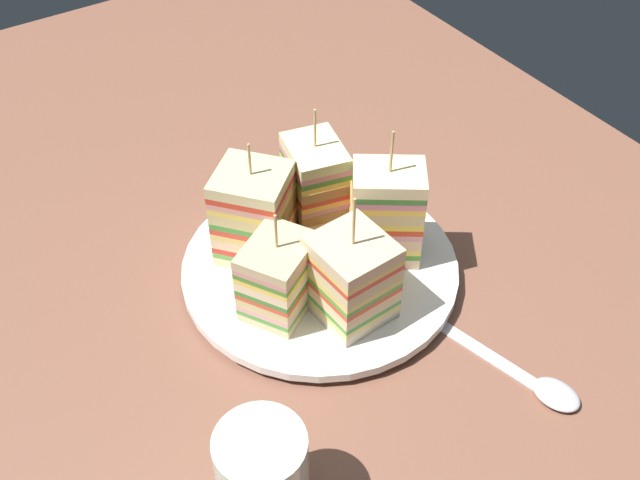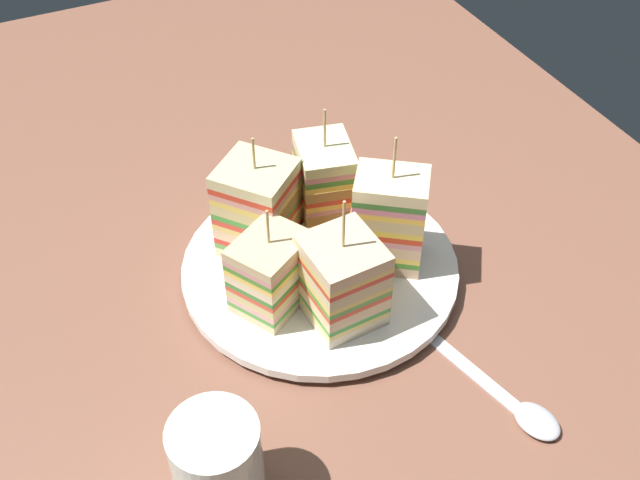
{
  "view_description": "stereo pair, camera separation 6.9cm",
  "coord_description": "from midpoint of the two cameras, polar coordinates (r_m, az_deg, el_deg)",
  "views": [
    {
      "loc": [
        -41.38,
        27.37,
        52.0
      ],
      "look_at": [
        0.0,
        0.0,
        4.6
      ],
      "focal_mm": 43.5,
      "sensor_mm": 36.0,
      "label": 1
    },
    {
      "loc": [
        -44.76,
        21.41,
        52.0
      ],
      "look_at": [
        0.0,
        0.0,
        4.6
      ],
      "focal_mm": 43.5,
      "sensor_mm": 36.0,
      "label": 2
    }
  ],
  "objects": [
    {
      "name": "spoon",
      "position": [
        0.65,
        17.46,
        -11.82
      ],
      "size": [
        15.13,
        5.68,
        1.0
      ],
      "rotation": [
        0.0,
        0.0,
        3.39
      ],
      "color": "silver",
      "rests_on": "ground_plane"
    },
    {
      "name": "plate",
      "position": [
        0.71,
        2.76,
        -2.25
      ],
      "size": [
        25.24,
        25.24,
        1.6
      ],
      "color": "white",
      "rests_on": "ground_plane"
    },
    {
      "name": "chip_pile",
      "position": [
        0.7,
        2.04,
        -0.67
      ],
      "size": [
        6.22,
        6.89,
        2.22
      ],
      "color": "#DFC06A",
      "rests_on": "plate"
    },
    {
      "name": "drinking_glass",
      "position": [
        0.56,
        -3.84,
        -16.81
      ],
      "size": [
        6.28,
        6.28,
        8.58
      ],
      "color": "silver",
      "rests_on": "ground_plane"
    },
    {
      "name": "sandwich_wedge_3",
      "position": [
        0.72,
        3.05,
        3.98
      ],
      "size": [
        7.19,
        6.09,
        12.64
      ],
      "rotation": [
        0.0,
        0.0,
        9.2
      ],
      "color": "#E1B781",
      "rests_on": "plate"
    },
    {
      "name": "sandwich_wedge_0",
      "position": [
        0.65,
        -0.62,
        -2.54
      ],
      "size": [
        7.42,
        7.89,
        10.46
      ],
      "rotation": [
        0.0,
        0.0,
        5.25
      ],
      "color": "beige",
      "rests_on": "plate"
    },
    {
      "name": "sandwich_wedge_4",
      "position": [
        0.69,
        -1.77,
        2.21
      ],
      "size": [
        8.56,
        8.52,
        12.24
      ],
      "rotation": [
        0.0,
        0.0,
        10.13
      ],
      "color": "beige",
      "rests_on": "plate"
    },
    {
      "name": "sandwich_wedge_2",
      "position": [
        0.68,
        7.94,
        1.35
      ],
      "size": [
        7.39,
        7.79,
        13.6
      ],
      "rotation": [
        0.0,
        0.0,
        7.24
      ],
      "color": "#DEB48E",
      "rests_on": "plate"
    },
    {
      "name": "ground_plane",
      "position": [
        0.72,
        2.71,
        -3.28
      ],
      "size": [
        124.86,
        82.13,
        1.8
      ],
      "primitive_type": "cube",
      "color": "brown"
    },
    {
      "name": "sandwich_wedge_1",
      "position": [
        0.64,
        4.69,
        -3.14
      ],
      "size": [
        6.6,
        6.2,
        12.58
      ],
      "rotation": [
        0.0,
        0.0,
        6.34
      ],
      "color": "beige",
      "rests_on": "plate"
    }
  ]
}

